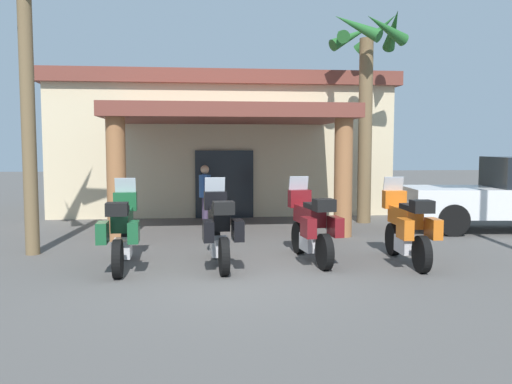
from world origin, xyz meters
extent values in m
plane|color=#514F4C|center=(0.00, 0.00, 0.00)|extent=(80.00, 80.00, 0.00)
cube|color=beige|center=(-0.07, 10.45, 2.07)|extent=(11.02, 5.43, 4.15)
cube|color=#1E2328|center=(0.00, 7.83, 1.05)|extent=(1.80, 0.15, 2.10)
cube|color=brown|center=(0.06, 5.75, 3.08)|extent=(6.37, 4.46, 0.35)
cylinder|color=#9E663D|center=(-2.61, 3.93, 1.45)|extent=(0.45, 0.45, 2.91)
cylinder|color=#9E663D|center=(2.83, 4.08, 1.45)|extent=(0.45, 0.45, 2.91)
cube|color=brown|center=(-0.07, 10.45, 4.37)|extent=(11.43, 5.84, 0.44)
cylinder|color=black|center=(-2.07, 1.76, 0.33)|extent=(0.18, 0.67, 0.66)
cylinder|color=black|center=(-1.97, 0.21, 0.33)|extent=(0.18, 0.67, 0.66)
cube|color=silver|center=(-2.02, 0.96, 0.37)|extent=(0.36, 0.58, 0.32)
cube|color=#19512D|center=(-2.03, 1.11, 0.88)|extent=(0.37, 1.17, 0.34)
cube|color=black|center=(-2.01, 0.76, 1.10)|extent=(0.32, 0.62, 0.10)
cube|color=#19512D|center=(-2.07, 1.74, 1.15)|extent=(0.45, 0.27, 0.36)
cube|color=#B2BCC6|center=(-2.08, 1.82, 1.43)|extent=(0.41, 0.14, 0.36)
cube|color=#19512D|center=(-2.24, 0.35, 0.76)|extent=(0.21, 0.45, 0.36)
cube|color=#19512D|center=(-1.72, 0.38, 0.76)|extent=(0.21, 0.45, 0.36)
cube|color=black|center=(-1.97, 0.26, 1.17)|extent=(0.38, 0.34, 0.22)
cylinder|color=black|center=(-0.32, 1.81, 0.33)|extent=(0.20, 0.67, 0.66)
cylinder|color=black|center=(-0.18, 0.26, 0.33)|extent=(0.20, 0.67, 0.66)
cube|color=silver|center=(-0.24, 1.01, 0.37)|extent=(0.37, 0.59, 0.32)
cube|color=black|center=(-0.26, 1.16, 0.88)|extent=(0.40, 1.17, 0.34)
cube|color=black|center=(-0.23, 0.81, 1.10)|extent=(0.33, 0.62, 0.10)
cube|color=black|center=(-0.31, 1.79, 1.15)|extent=(0.46, 0.28, 0.36)
cube|color=#B2BCC6|center=(-0.32, 1.87, 1.43)|extent=(0.41, 0.15, 0.36)
cube|color=black|center=(-0.45, 0.39, 0.76)|extent=(0.22, 0.45, 0.36)
cube|color=black|center=(0.07, 0.44, 0.76)|extent=(0.22, 0.45, 0.36)
cube|color=black|center=(-0.18, 0.31, 1.17)|extent=(0.39, 0.35, 0.22)
cylinder|color=black|center=(1.42, 2.07, 0.33)|extent=(0.23, 0.67, 0.66)
cylinder|color=black|center=(1.63, 0.54, 0.33)|extent=(0.23, 0.67, 0.66)
cube|color=silver|center=(1.53, 1.28, 0.37)|extent=(0.40, 0.60, 0.32)
cube|color=maroon|center=(1.51, 1.43, 0.88)|extent=(0.46, 1.18, 0.34)
cube|color=black|center=(1.56, 1.08, 1.10)|extent=(0.36, 0.63, 0.10)
cube|color=maroon|center=(1.42, 2.05, 1.15)|extent=(0.47, 0.30, 0.36)
cube|color=#B2BCC6|center=(1.41, 2.13, 1.43)|extent=(0.41, 0.17, 0.36)
cube|color=maroon|center=(1.36, 0.65, 0.76)|extent=(0.24, 0.46, 0.36)
cube|color=maroon|center=(1.87, 0.72, 0.76)|extent=(0.24, 0.46, 0.36)
cube|color=black|center=(1.63, 0.59, 1.17)|extent=(0.40, 0.37, 0.22)
cylinder|color=black|center=(3.31, 1.74, 0.33)|extent=(0.14, 0.66, 0.66)
cylinder|color=black|center=(3.30, 0.19, 0.33)|extent=(0.14, 0.66, 0.66)
cube|color=silver|center=(3.30, 0.94, 0.37)|extent=(0.32, 0.56, 0.32)
cube|color=orange|center=(3.31, 1.09, 0.88)|extent=(0.31, 1.15, 0.34)
cube|color=black|center=(3.30, 0.74, 1.10)|extent=(0.28, 0.60, 0.10)
cube|color=orange|center=(3.31, 1.72, 1.15)|extent=(0.44, 0.24, 0.36)
cube|color=#B2BCC6|center=(3.31, 1.80, 1.43)|extent=(0.40, 0.12, 0.36)
cube|color=orange|center=(3.04, 0.34, 0.76)|extent=(0.18, 0.44, 0.36)
cube|color=orange|center=(3.56, 0.34, 0.76)|extent=(0.18, 0.44, 0.36)
cube|color=black|center=(3.30, 0.24, 1.17)|extent=(0.36, 0.32, 0.22)
cylinder|color=#3F334C|center=(-0.59, 5.78, 0.43)|extent=(0.14, 0.14, 0.85)
cylinder|color=#3F334C|center=(-0.56, 5.61, 0.43)|extent=(0.14, 0.14, 0.85)
cylinder|color=#335999|center=(-0.57, 5.70, 1.15)|extent=(0.32, 0.32, 0.60)
cylinder|color=#335999|center=(-0.61, 5.91, 1.18)|extent=(0.09, 0.09, 0.57)
cylinder|color=#335999|center=(-0.54, 5.48, 1.18)|extent=(0.09, 0.09, 0.57)
sphere|color=tan|center=(-0.57, 5.70, 1.60)|extent=(0.23, 0.23, 0.23)
cylinder|color=black|center=(5.72, 5.61, 0.40)|extent=(0.82, 0.32, 0.80)
cylinder|color=black|center=(5.57, 3.92, 0.40)|extent=(0.82, 0.32, 0.80)
cube|color=silver|center=(7.34, 4.61, 0.77)|extent=(5.35, 2.35, 0.75)
cylinder|color=brown|center=(-4.08, 2.41, 2.80)|extent=(0.28, 0.28, 5.61)
cylinder|color=brown|center=(4.04, 6.45, 2.65)|extent=(0.40, 0.40, 5.29)
cone|color=#236028|center=(4.77, 6.35, 5.53)|extent=(0.55, 1.48, 1.08)
cone|color=#236028|center=(4.50, 7.03, 5.57)|extent=(1.31, 1.14, 1.19)
cone|color=#236028|center=(3.79, 7.14, 5.49)|extent=(1.52, 0.85, 0.96)
cone|color=#236028|center=(3.31, 6.54, 5.43)|extent=(0.55, 1.55, 0.78)
cone|color=#236028|center=(3.59, 5.86, 5.50)|extent=(1.38, 1.19, 1.02)
cone|color=#236028|center=(4.38, 5.79, 5.44)|extent=(1.51, 1.02, 0.84)
camera|label=1|loc=(-0.37, -8.89, 2.22)|focal=37.81mm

